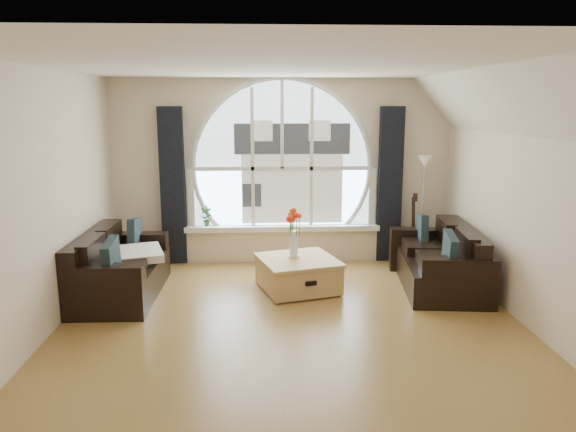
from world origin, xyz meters
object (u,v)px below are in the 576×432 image
object	(u,v)px
floor_lamp	(422,210)
guitar	(412,227)
sofa_left	(121,264)
vase_flowers	(294,228)
coffee_chest	(298,273)
potted_plant	(206,216)
sofa_right	(438,257)

from	to	relation	value
floor_lamp	guitar	world-z (taller)	floor_lamp
sofa_left	vase_flowers	bearing A→B (deg)	4.72
coffee_chest	potted_plant	size ratio (longest dim) A/B	3.04
floor_lamp	guitar	xyz separation A→B (m)	(-0.13, 0.07, -0.27)
sofa_right	potted_plant	size ratio (longest dim) A/B	5.74
sofa_right	potted_plant	distance (m)	3.36
sofa_right	vase_flowers	distance (m)	1.90
sofa_left	sofa_right	size ratio (longest dim) A/B	1.01
vase_flowers	floor_lamp	distance (m)	2.23
sofa_right	guitar	size ratio (longest dim) A/B	1.65
sofa_left	guitar	distance (m)	4.17
sofa_right	coffee_chest	xyz separation A→B (m)	(-1.81, -0.03, -0.17)
floor_lamp	sofa_right	bearing A→B (deg)	-95.09
sofa_right	potted_plant	bearing A→B (deg)	163.49
sofa_left	vase_flowers	size ratio (longest dim) A/B	2.53
guitar	potted_plant	world-z (taller)	guitar
sofa_left	floor_lamp	world-z (taller)	floor_lamp
vase_flowers	potted_plant	size ratio (longest dim) A/B	2.30
sofa_left	floor_lamp	bearing A→B (deg)	17.14
floor_lamp	guitar	bearing A→B (deg)	152.64
vase_flowers	guitar	xyz separation A→B (m)	(1.83, 1.13, -0.27)
coffee_chest	guitar	xyz separation A→B (m)	(1.78, 1.19, 0.30)
potted_plant	sofa_left	bearing A→B (deg)	-122.68
floor_lamp	potted_plant	world-z (taller)	floor_lamp
coffee_chest	guitar	distance (m)	2.16
sofa_left	coffee_chest	bearing A→B (deg)	3.04
sofa_left	sofa_right	xyz separation A→B (m)	(4.00, 0.12, 0.00)
coffee_chest	floor_lamp	distance (m)	2.28
floor_lamp	potted_plant	bearing A→B (deg)	176.20
guitar	potted_plant	distance (m)	3.06
sofa_right	potted_plant	world-z (taller)	potted_plant
floor_lamp	sofa_left	bearing A→B (deg)	-163.47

